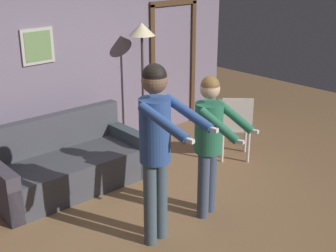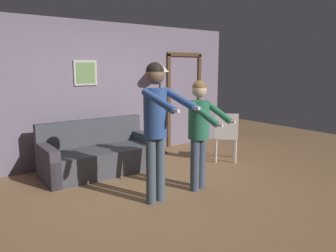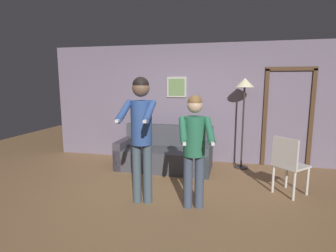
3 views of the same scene
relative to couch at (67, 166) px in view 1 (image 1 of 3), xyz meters
name	(u,v)px [view 1 (image 1 of 3)]	position (x,y,z in m)	size (l,w,h in m)	color
ground_plane	(166,221)	(0.35, -1.43, -0.28)	(12.00, 12.00, 0.00)	olive
back_wall_assembly	(57,70)	(0.38, 0.73, 1.02)	(6.40, 0.10, 2.60)	slate
couch	(67,166)	(0.00, 0.00, 0.00)	(1.93, 0.91, 0.87)	#43434A
torchiere_lamp	(142,42)	(1.55, 0.37, 1.31)	(0.38, 0.38, 1.85)	#332D28
person_standing_left	(157,137)	(0.04, -1.63, 0.86)	(0.48, 0.76, 1.84)	#42525F
person_standing_right	(210,135)	(0.80, -1.63, 0.67)	(0.52, 0.67, 1.59)	#3F4A5E
dining_chair_distant	(236,124)	(2.18, -0.88, 0.25)	(0.59, 0.59, 0.93)	silver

